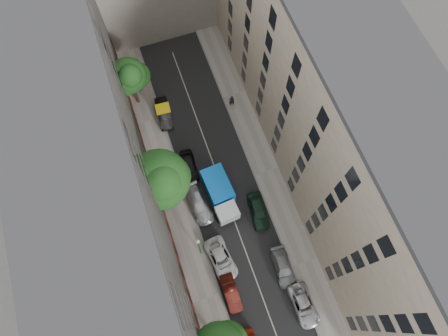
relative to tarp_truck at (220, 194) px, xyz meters
name	(u,v)px	position (x,y,z in m)	size (l,w,h in m)	color
ground	(222,187)	(0.60, 1.25, -1.57)	(120.00, 120.00, 0.00)	#4C4C49
road_surface	(222,187)	(0.60, 1.25, -1.56)	(8.00, 44.00, 0.02)	black
sidewalk_left	(176,202)	(-4.90, 1.25, -1.50)	(3.00, 44.00, 0.15)	gray
sidewalk_right	(266,172)	(6.10, 1.25, -1.50)	(3.00, 44.00, 0.15)	gray
building_left	(104,190)	(-10.40, 1.25, 8.43)	(8.00, 44.00, 20.00)	#524F4C
building_right	(331,117)	(11.60, 1.25, 8.43)	(8.00, 44.00, 20.00)	#BFAE95
tarp_truck	(220,194)	(0.00, 0.00, 0.00)	(2.86, 6.34, 2.85)	black
car_left_1	(231,293)	(-2.37, -10.15, -0.91)	(1.40, 4.01, 1.32)	#501510
car_left_2	(221,259)	(-2.20, -6.55, -0.90)	(2.24, 4.86, 1.35)	silver
car_left_3	(199,204)	(-2.58, -0.07, -0.85)	(2.02, 4.96, 1.44)	#B6B6BB
car_left_4	(189,166)	(-2.20, 4.65, -0.87)	(1.65, 4.10, 1.40)	black
car_left_5	(164,113)	(-3.00, 12.25, -0.85)	(1.53, 4.38, 1.44)	black
car_right_0	(304,306)	(4.20, -13.75, -0.93)	(2.12, 4.60, 1.28)	#BBBBC1
car_right_1	(283,267)	(3.68, -9.55, -0.93)	(1.79, 4.41, 1.28)	slate
car_right_2	(258,211)	(3.40, -2.96, -0.82)	(1.77, 4.40, 1.50)	black
tree_mid	(161,181)	(-5.53, 1.66, 5.10)	(6.23, 6.09, 9.90)	#382619
tree_far	(130,77)	(-5.44, 15.14, 3.97)	(4.57, 4.18, 7.88)	#382619
lamp_post	(199,246)	(-3.97, -5.17, 2.58)	(0.36, 0.36, 6.51)	#1A5D25
pedestrian	(232,101)	(5.27, 10.97, -0.47)	(0.69, 0.46, 1.90)	black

